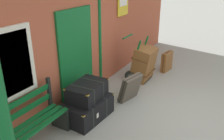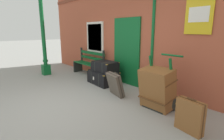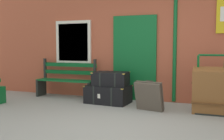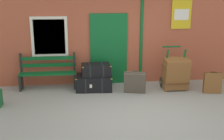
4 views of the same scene
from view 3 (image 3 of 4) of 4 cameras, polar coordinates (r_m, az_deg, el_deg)
name	(u,v)px [view 3 (image 3 of 4)]	position (r m, az deg, el deg)	size (l,w,h in m)	color
ground_plane	(114,129)	(4.50, 0.33, -12.32)	(60.00, 60.00, 0.00)	gray
brick_facade	(149,36)	(6.80, 7.81, 7.14)	(10.40, 0.35, 3.20)	#AD5138
platform_bench	(67,80)	(7.22, -9.60, -2.18)	(1.60, 0.43, 1.01)	#0F5B28
steamer_trunk_base	(108,94)	(6.42, -0.82, -5.14)	(1.05, 0.72, 0.43)	black
steamer_trunk_middle	(111,79)	(6.37, -0.25, -1.85)	(0.84, 0.59, 0.33)	black
porters_trolley	(210,99)	(5.89, 20.11, -5.78)	(0.71, 0.68, 1.18)	black
large_brown_trunk	(211,91)	(5.68, 20.16, -4.13)	(0.70, 0.57, 0.94)	brown
suitcase_cream	(149,96)	(5.67, 7.85, -5.51)	(0.63, 0.41, 0.64)	#51473D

